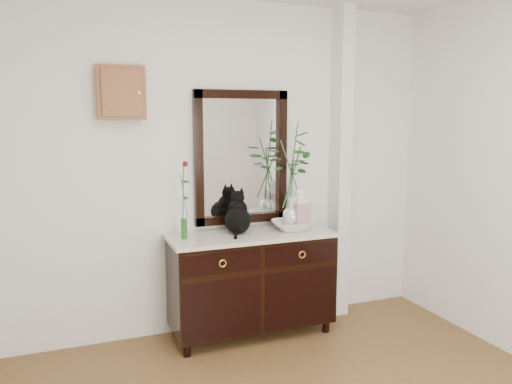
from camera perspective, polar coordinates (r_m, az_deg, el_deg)
name	(u,v)px	position (r m, az deg, el deg)	size (l,w,h in m)	color
wall_back	(229,169)	(4.12, -3.06, 2.67)	(3.60, 0.04, 2.70)	white
pilaster	(340,165)	(4.47, 9.58, 3.02)	(0.12, 0.20, 2.70)	white
sideboard	(252,278)	(4.11, -0.51, -9.85)	(1.33, 0.52, 0.82)	black
wall_mirror	(241,158)	(4.14, -1.69, 3.95)	(0.80, 0.06, 1.10)	black
key_cabinet	(121,93)	(3.89, -15.16, 10.88)	(0.35, 0.10, 0.40)	brown
cat	(238,212)	(4.00, -2.11, -2.28)	(0.24, 0.30, 0.34)	black
lotus_bowl	(291,225)	(4.13, 4.07, -3.82)	(0.32, 0.32, 0.08)	white
vase_branches	(292,174)	(4.06, 4.13, 2.02)	(0.42, 0.42, 0.88)	silver
bud_vase_rose	(183,200)	(3.82, -8.29, -0.87)	(0.07, 0.07, 0.61)	#255C24
ginger_jar	(300,208)	(4.11, 5.07, -1.86)	(0.14, 0.14, 0.36)	silver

